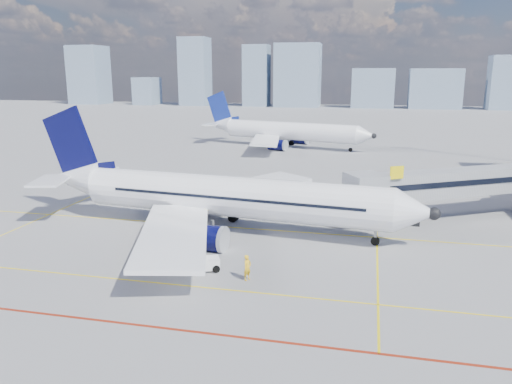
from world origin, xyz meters
TOP-DOWN VIEW (x-y plane):
  - ground at (0.00, 0.00)m, footprint 420.00×420.00m
  - apron_markings at (-0.58, -3.91)m, footprint 90.00×35.12m
  - jet_bridge at (23.51, 16.91)m, footprint 23.55×15.78m
  - distant_skyline at (-15.69, 190.00)m, footprint 251.49×14.88m
  - main_aircraft at (-1.18, 7.41)m, footprint 39.79×34.61m
  - second_aircraft at (-4.39, 63.53)m, footprint 36.91×31.61m
  - baggage_tug at (1.00, -3.09)m, footprint 2.64×2.21m
  - cargo_dolly at (-2.18, -0.41)m, footprint 3.86×2.49m
  - belt_loader at (-4.99, 5.36)m, footprint 6.00×3.00m
  - ramp_worker at (4.74, -4.01)m, footprint 0.72×0.83m

SIDE VIEW (x-z plane):
  - ground at x=0.00m, z-range 0.00..0.00m
  - apron_markings at x=-0.58m, z-range 0.00..0.01m
  - belt_loader at x=-4.99m, z-range -0.58..1.84m
  - baggage_tug at x=1.00m, z-range -0.03..1.57m
  - ramp_worker at x=4.74m, z-range 0.00..1.90m
  - cargo_dolly at x=-2.18m, z-range 0.09..2.05m
  - main_aircraft at x=-1.18m, z-range -2.60..9.04m
  - second_aircraft at x=-4.39m, z-range -2.28..8.73m
  - jet_bridge at x=23.51m, z-range 0.59..6.89m
  - distant_skyline at x=-15.69m, z-range -3.86..27.06m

